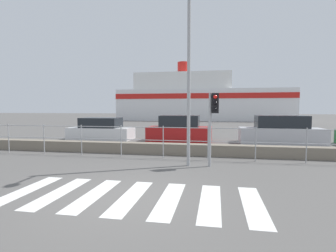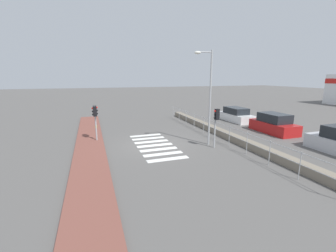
% 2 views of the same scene
% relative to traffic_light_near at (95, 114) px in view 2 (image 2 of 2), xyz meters
% --- Properties ---
extents(ground_plane, '(160.00, 160.00, 0.00)m').
position_rel_traffic_light_near_xyz_m(ground_plane, '(1.96, 3.62, -1.96)').
color(ground_plane, '#565451').
extents(sidewalk_brick, '(24.00, 1.80, 0.12)m').
position_rel_traffic_light_near_xyz_m(sidewalk_brick, '(1.96, -0.48, -1.90)').
color(sidewalk_brick, brown).
rests_on(sidewalk_brick, ground_plane).
extents(crosswalk, '(5.85, 2.40, 0.01)m').
position_rel_traffic_light_near_xyz_m(crosswalk, '(2.15, 3.62, -1.96)').
color(crosswalk, silver).
rests_on(crosswalk, ground_plane).
extents(seawall, '(19.85, 0.55, 0.48)m').
position_rel_traffic_light_near_xyz_m(seawall, '(1.96, 9.15, -1.72)').
color(seawall, slate).
rests_on(seawall, ground_plane).
extents(harbor_fence, '(17.91, 0.04, 1.31)m').
position_rel_traffic_light_near_xyz_m(harbor_fence, '(1.96, 8.27, -1.11)').
color(harbor_fence, '#9EA0A3').
rests_on(harbor_fence, ground_plane).
extents(traffic_light_near, '(0.58, 0.41, 2.52)m').
position_rel_traffic_light_near_xyz_m(traffic_light_near, '(0.00, 0.00, 0.00)').
color(traffic_light_near, '#9EA0A3').
rests_on(traffic_light_near, ground_plane).
extents(traffic_light_far, '(0.34, 0.32, 2.54)m').
position_rel_traffic_light_near_xyz_m(traffic_light_far, '(3.96, 7.09, -0.10)').
color(traffic_light_far, '#9EA0A3').
rests_on(traffic_light_far, ground_plane).
extents(streetlamp, '(0.32, 1.25, 6.09)m').
position_rel_traffic_light_near_xyz_m(streetlamp, '(3.11, 6.86, 1.82)').
color(streetlamp, '#9EA0A3').
rests_on(streetlamp, ground_plane).
extents(parked_car_white, '(4.06, 1.72, 1.39)m').
position_rel_traffic_light_near_xyz_m(parked_car_white, '(-3.23, 13.74, -1.37)').
color(parked_car_white, silver).
rests_on(parked_car_white, ground_plane).
extents(parked_car_red, '(3.85, 1.80, 1.57)m').
position_rel_traffic_light_near_xyz_m(parked_car_red, '(1.88, 13.74, -1.29)').
color(parked_car_red, '#B21919').
rests_on(parked_car_red, ground_plane).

